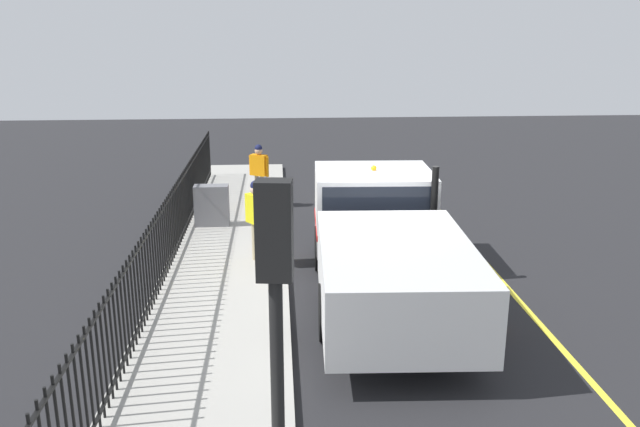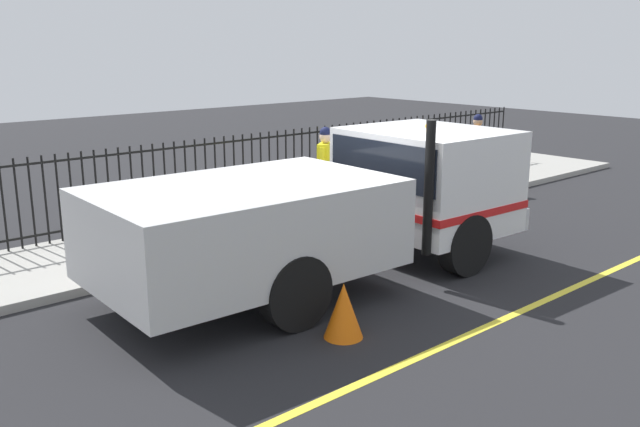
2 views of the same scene
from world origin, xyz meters
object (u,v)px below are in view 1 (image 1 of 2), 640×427
object	(u,v)px
pedestrian_distant	(259,167)
utility_cabinet	(212,205)
traffic_light_near	(276,303)
worker_standing	(256,212)
traffic_cone	(490,311)
work_truck	(382,236)

from	to	relation	value
pedestrian_distant	utility_cabinet	distance (m)	2.52
traffic_light_near	worker_standing	bearing A→B (deg)	99.73
pedestrian_distant	traffic_cone	world-z (taller)	pedestrian_distant
work_truck	traffic_cone	xyz separation A→B (m)	(-1.62, 1.64, -0.85)
traffic_light_near	utility_cabinet	bearing A→B (deg)	105.26
traffic_cone	traffic_light_near	bearing A→B (deg)	53.84
pedestrian_distant	traffic_cone	bearing A→B (deg)	145.55
pedestrian_distant	traffic_cone	size ratio (longest dim) A/B	2.47
work_truck	worker_standing	world-z (taller)	work_truck
traffic_light_near	utility_cabinet	xyz separation A→B (m)	(1.66, -11.02, -2.13)
worker_standing	traffic_cone	size ratio (longest dim) A/B	2.61
utility_cabinet	pedestrian_distant	bearing A→B (deg)	-118.02
utility_cabinet	traffic_cone	world-z (taller)	utility_cabinet
work_truck	pedestrian_distant	world-z (taller)	work_truck
traffic_light_near	work_truck	bearing A→B (deg)	79.80
worker_standing	traffic_light_near	distance (m)	8.46
work_truck	traffic_light_near	size ratio (longest dim) A/B	1.85
utility_cabinet	worker_standing	bearing A→B (deg)	114.16
utility_cabinet	work_truck	bearing A→B (deg)	129.64
traffic_light_near	traffic_cone	size ratio (longest dim) A/B	5.42
pedestrian_distant	utility_cabinet	xyz separation A→B (m)	(1.16, 2.18, -0.52)
work_truck	traffic_light_near	bearing A→B (deg)	-104.68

